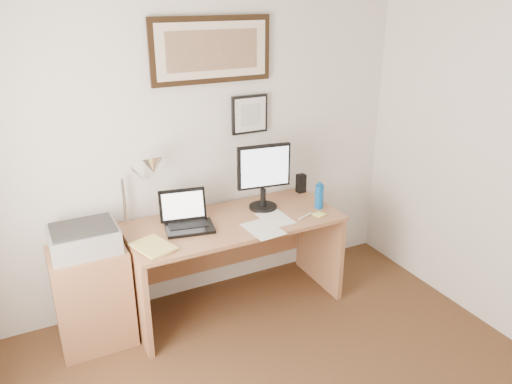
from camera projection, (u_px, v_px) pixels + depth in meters
wall_back at (195, 146)px, 3.79m from camera, size 3.50×0.02×2.50m
side_cabinet at (93, 297)px, 3.47m from camera, size 0.50×0.40×0.73m
water_bottle at (319, 196)px, 3.91m from camera, size 0.07×0.07×0.19m
bottle_cap at (320, 184)px, 3.87m from camera, size 0.03×0.03×0.02m
speaker at (301, 183)px, 4.22m from camera, size 0.07×0.06×0.16m
paper_sheet_a at (263, 229)px, 3.59m from camera, size 0.24×0.33×0.00m
paper_sheet_b at (275, 218)px, 3.75m from camera, size 0.21×0.29×0.00m
sticky_pad at (319, 214)px, 3.81m from camera, size 0.10×0.10×0.01m
marker_pen at (305, 216)px, 3.78m from camera, size 0.14×0.06×0.02m
book at (140, 252)px, 3.25m from camera, size 0.29×0.34×0.02m
desk at (230, 243)px, 3.89m from camera, size 1.60×0.70×0.75m
laptop at (187, 220)px, 3.61m from camera, size 0.38×0.35×0.26m
lcd_monitor at (264, 174)px, 3.82m from camera, size 0.42×0.22×0.52m
printer at (84, 239)px, 3.31m from camera, size 0.44×0.34×0.18m
desk_lamp at (150, 169)px, 3.49m from camera, size 0.29×0.27×0.53m
picture_large at (212, 50)px, 3.57m from camera, size 0.92×0.04×0.47m
picture_small at (250, 114)px, 3.88m from camera, size 0.30×0.03×0.30m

